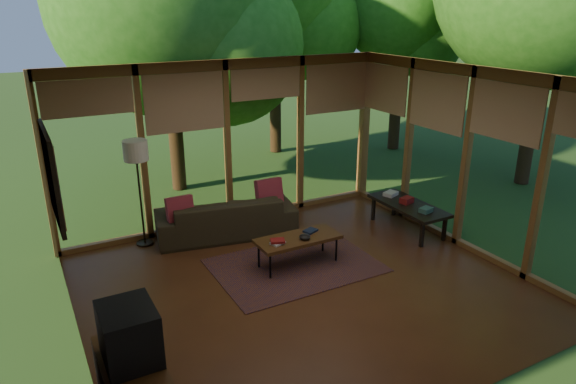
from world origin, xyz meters
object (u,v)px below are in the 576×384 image
television (129,334)px  coffee_table (298,239)px  sofa (226,216)px  side_console (408,207)px  floor_lamp (136,157)px

television → coffee_table: (2.68, 1.79, -0.46)m
sofa → side_console: (2.68, -1.25, 0.09)m
floor_lamp → side_console: bearing=-21.3°
television → coffee_table: television is taller
television → side_console: 5.26m
sofa → coffee_table: bearing=119.9°
side_console → floor_lamp: bearing=158.7°
television → floor_lamp: 3.68m
coffee_table → television: bearing=-146.2°
sofa → floor_lamp: floor_lamp is taller
television → floor_lamp: size_ratio=0.33×
television → floor_lamp: floor_lamp is taller
floor_lamp → coffee_table: bearing=-44.5°
sofa → coffee_table: sofa is taller
floor_lamp → coffee_table: (1.75, -1.72, -1.01)m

